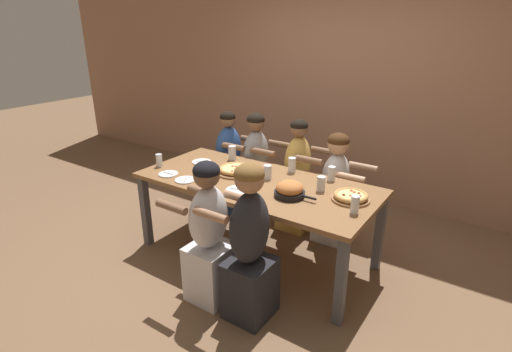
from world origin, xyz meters
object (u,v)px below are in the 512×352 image
(diner_near_center, at_px, (209,238))
(diner_far_center, at_px, (297,181))
(pizza_board_main, at_px, (351,197))
(drinking_glass_b, at_px, (159,161))
(pizza_board_second, at_px, (236,170))
(diner_far_midright, at_px, (335,192))
(drinking_glass_c, at_px, (292,166))
(drinking_glass_d, at_px, (355,206))
(drinking_glass_a, at_px, (331,173))
(skillet_bowl, at_px, (290,190))
(drinking_glass_f, at_px, (267,173))
(diner_far_left, at_px, (229,166))
(empty_plate_b, at_px, (185,180))
(diner_near_midright, at_px, (249,249))
(drinking_glass_g, at_px, (321,184))
(empty_plate_c, at_px, (202,162))
(empty_plate_d, at_px, (168,174))
(drinking_glass_e, at_px, (232,154))
(diner_far_midleft, at_px, (256,171))
(empty_plate_a, at_px, (238,190))

(diner_near_center, bearing_deg, diner_far_center, -0.04)
(pizza_board_main, bearing_deg, drinking_glass_b, -170.88)
(pizza_board_second, distance_m, diner_far_center, 0.75)
(diner_far_midright, bearing_deg, drinking_glass_c, -43.99)
(diner_far_midright, bearing_deg, drinking_glass_d, 30.99)
(drinking_glass_a, distance_m, drinking_glass_c, 0.39)
(skillet_bowl, bearing_deg, drinking_glass_d, 0.70)
(drinking_glass_f, xyz_separation_m, diner_far_left, (-0.90, 0.60, -0.29))
(pizza_board_main, xyz_separation_m, drinking_glass_b, (-1.85, -0.30, 0.03))
(empty_plate_b, xyz_separation_m, drinking_glass_c, (0.68, 0.72, 0.06))
(skillet_bowl, bearing_deg, diner_near_midright, -89.11)
(skillet_bowl, bearing_deg, drinking_glass_c, 117.43)
(drinking_glass_f, height_order, drinking_glass_g, same)
(pizza_board_main, height_order, drinking_glass_f, drinking_glass_f)
(empty_plate_c, distance_m, drinking_glass_c, 0.93)
(drinking_glass_g, height_order, diner_far_midright, diner_far_midright)
(empty_plate_d, distance_m, drinking_glass_b, 0.26)
(drinking_glass_e, height_order, diner_near_midright, diner_near_midright)
(drinking_glass_b, xyz_separation_m, drinking_glass_d, (1.96, 0.10, 0.00))
(drinking_glass_d, distance_m, diner_far_center, 1.26)
(empty_plate_c, bearing_deg, empty_plate_b, -65.76)
(diner_far_center, height_order, diner_near_midright, diner_near_midright)
(skillet_bowl, height_order, diner_far_midright, diner_far_midright)
(pizza_board_main, relative_size, diner_near_center, 0.26)
(empty_plate_c, distance_m, diner_far_left, 0.65)
(diner_far_midleft, bearing_deg, drinking_glass_d, 60.29)
(pizza_board_main, bearing_deg, drinking_glass_a, 134.76)
(drinking_glass_g, distance_m, diner_far_left, 1.56)
(drinking_glass_d, bearing_deg, drinking_glass_a, 129.06)
(empty_plate_d, relative_size, drinking_glass_d, 1.31)
(skillet_bowl, height_order, empty_plate_c, skillet_bowl)
(drinking_glass_b, height_order, diner_far_midright, diner_far_midright)
(pizza_board_second, xyz_separation_m, diner_far_center, (0.32, 0.64, -0.25))
(drinking_glass_b, height_order, drinking_glass_c, drinking_glass_c)
(pizza_board_main, bearing_deg, drinking_glass_d, -61.78)
(empty_plate_b, relative_size, diner_far_left, 0.16)
(drinking_glass_e, height_order, diner_far_midright, diner_far_midright)
(drinking_glass_e, bearing_deg, drinking_glass_c, 1.94)
(pizza_board_second, xyz_separation_m, skillet_bowl, (0.68, -0.19, 0.03))
(drinking_glass_d, distance_m, diner_far_midright, 1.00)
(empty_plate_a, distance_m, diner_far_center, 0.99)
(drinking_glass_e, height_order, diner_far_center, diner_far_center)
(empty_plate_d, height_order, diner_near_midright, diner_near_midright)
(empty_plate_c, xyz_separation_m, drinking_glass_g, (1.31, 0.02, 0.05))
(diner_near_center, bearing_deg, skillet_bowl, -32.21)
(pizza_board_main, bearing_deg, diner_near_center, -135.53)
(drinking_glass_e, bearing_deg, empty_plate_c, -129.44)
(diner_near_center, relative_size, diner_near_midright, 0.95)
(pizza_board_main, relative_size, drinking_glass_c, 2.14)
(drinking_glass_b, xyz_separation_m, drinking_glass_e, (0.47, 0.56, 0.01))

